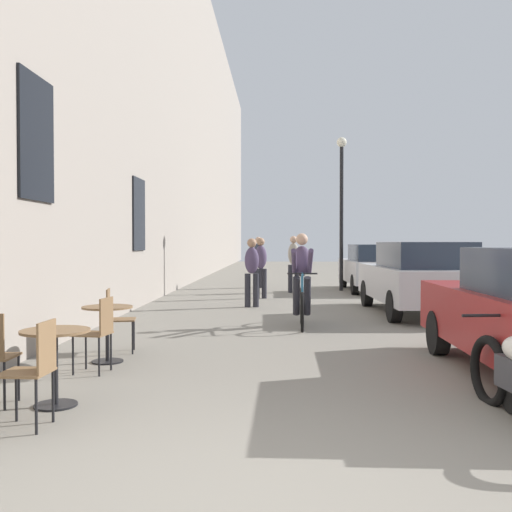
{
  "coord_description": "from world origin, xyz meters",
  "views": [
    {
      "loc": [
        0.1,
        -3.28,
        1.53
      ],
      "look_at": [
        -0.41,
        10.05,
        1.23
      ],
      "focal_mm": 40.61,
      "sensor_mm": 36.0,
      "label": 1
    }
  ],
  "objects_px": {
    "cafe_chair_mid_toward_street": "(98,329)",
    "street_lamp": "(342,194)",
    "pedestrian_mid": "(261,264)",
    "pedestrian_far": "(294,261)",
    "cafe_chair_near_toward_street": "(35,366)",
    "cafe_chair_mid_toward_wall": "(116,316)",
    "cafe_table_near": "(55,351)",
    "cyclist_on_bicycle": "(302,282)",
    "parked_car_third": "(374,267)",
    "pedestrian_furthest": "(258,259)",
    "parked_car_second": "(419,277)",
    "cafe_table_mid": "(107,322)",
    "pedestrian_near": "(252,268)"
  },
  "relations": [
    {
      "from": "cafe_chair_mid_toward_street",
      "to": "street_lamp",
      "type": "xyz_separation_m",
      "value": [
        4.14,
        11.89,
        2.59
      ]
    },
    {
      "from": "pedestrian_mid",
      "to": "pedestrian_far",
      "type": "height_order",
      "value": "pedestrian_far"
    },
    {
      "from": "cafe_chair_near_toward_street",
      "to": "street_lamp",
      "type": "height_order",
      "value": "street_lamp"
    },
    {
      "from": "cafe_chair_near_toward_street",
      "to": "cafe_chair_mid_toward_street",
      "type": "xyz_separation_m",
      "value": [
        -0.1,
        2.02,
        0.0
      ]
    },
    {
      "from": "cafe_chair_mid_toward_street",
      "to": "cafe_chair_mid_toward_wall",
      "type": "xyz_separation_m",
      "value": [
        -0.15,
        1.27,
        0.0
      ]
    },
    {
      "from": "cafe_table_near",
      "to": "pedestrian_far",
      "type": "xyz_separation_m",
      "value": [
        2.56,
        12.49,
        0.46
      ]
    },
    {
      "from": "cyclist_on_bicycle",
      "to": "street_lamp",
      "type": "distance_m",
      "value": 8.43
    },
    {
      "from": "cyclist_on_bicycle",
      "to": "street_lamp",
      "type": "xyz_separation_m",
      "value": [
        1.58,
        7.96,
        2.3
      ]
    },
    {
      "from": "parked_car_third",
      "to": "cyclist_on_bicycle",
      "type": "bearing_deg",
      "value": -108.48
    },
    {
      "from": "pedestrian_furthest",
      "to": "parked_car_second",
      "type": "height_order",
      "value": "pedestrian_furthest"
    },
    {
      "from": "cyclist_on_bicycle",
      "to": "pedestrian_far",
      "type": "xyz_separation_m",
      "value": [
        0.04,
        7.17,
        0.17
      ]
    },
    {
      "from": "cafe_chair_near_toward_street",
      "to": "cafe_chair_mid_toward_street",
      "type": "bearing_deg",
      "value": 92.94
    },
    {
      "from": "pedestrian_mid",
      "to": "pedestrian_far",
      "type": "relative_size",
      "value": 0.96
    },
    {
      "from": "cafe_table_near",
      "to": "pedestrian_furthest",
      "type": "xyz_separation_m",
      "value": [
        1.42,
        14.35,
        0.46
      ]
    },
    {
      "from": "cafe_chair_mid_toward_street",
      "to": "cyclist_on_bicycle",
      "type": "height_order",
      "value": "cyclist_on_bicycle"
    },
    {
      "from": "street_lamp",
      "to": "parked_car_second",
      "type": "bearing_deg",
      "value": -80.8
    },
    {
      "from": "cafe_chair_near_toward_street",
      "to": "pedestrian_mid",
      "type": "xyz_separation_m",
      "value": [
        1.53,
        11.22,
        0.43
      ]
    },
    {
      "from": "cafe_table_near",
      "to": "cyclist_on_bicycle",
      "type": "height_order",
      "value": "cyclist_on_bicycle"
    },
    {
      "from": "cafe_table_mid",
      "to": "parked_car_third",
      "type": "height_order",
      "value": "parked_car_third"
    },
    {
      "from": "parked_car_second",
      "to": "pedestrian_far",
      "type": "bearing_deg",
      "value": 115.52
    },
    {
      "from": "parked_car_second",
      "to": "cafe_chair_mid_toward_wall",
      "type": "bearing_deg",
      "value": -139.35
    },
    {
      "from": "pedestrian_near",
      "to": "pedestrian_far",
      "type": "distance_m",
      "value": 4.2
    },
    {
      "from": "cafe_table_mid",
      "to": "pedestrian_mid",
      "type": "height_order",
      "value": "pedestrian_mid"
    },
    {
      "from": "pedestrian_mid",
      "to": "pedestrian_furthest",
      "type": "distance_m",
      "value": 3.78
    },
    {
      "from": "cafe_chair_near_toward_street",
      "to": "cyclist_on_bicycle",
      "type": "relative_size",
      "value": 0.51
    },
    {
      "from": "parked_car_third",
      "to": "pedestrian_near",
      "type": "bearing_deg",
      "value": -128.21
    },
    {
      "from": "cafe_chair_mid_toward_wall",
      "to": "cyclist_on_bicycle",
      "type": "distance_m",
      "value": 3.81
    },
    {
      "from": "cafe_chair_mid_toward_wall",
      "to": "pedestrian_mid",
      "type": "relative_size",
      "value": 0.53
    },
    {
      "from": "cafe_table_mid",
      "to": "pedestrian_far",
      "type": "distance_m",
      "value": 10.84
    },
    {
      "from": "cafe_chair_mid_toward_wall",
      "to": "parked_car_third",
      "type": "bearing_deg",
      "value": 63.08
    },
    {
      "from": "cafe_chair_mid_toward_wall",
      "to": "cafe_chair_near_toward_street",
      "type": "bearing_deg",
      "value": -85.58
    },
    {
      "from": "cafe_chair_mid_toward_street",
      "to": "parked_car_second",
      "type": "bearing_deg",
      "value": 48.52
    },
    {
      "from": "cafe_chair_near_toward_street",
      "to": "street_lamp",
      "type": "relative_size",
      "value": 0.18
    },
    {
      "from": "pedestrian_near",
      "to": "pedestrian_mid",
      "type": "xyz_separation_m",
      "value": [
        0.15,
        2.15,
        0.02
      ]
    },
    {
      "from": "pedestrian_far",
      "to": "street_lamp",
      "type": "distance_m",
      "value": 2.74
    },
    {
      "from": "cafe_table_near",
      "to": "parked_car_third",
      "type": "height_order",
      "value": "parked_car_third"
    },
    {
      "from": "cafe_table_near",
      "to": "cafe_table_mid",
      "type": "relative_size",
      "value": 1.0
    },
    {
      "from": "cafe_chair_mid_toward_wall",
      "to": "street_lamp",
      "type": "relative_size",
      "value": 0.18
    },
    {
      "from": "cafe_chair_near_toward_street",
      "to": "cafe_chair_mid_toward_street",
      "type": "height_order",
      "value": "same"
    },
    {
      "from": "cafe_chair_mid_toward_street",
      "to": "parked_car_third",
      "type": "xyz_separation_m",
      "value": [
        5.15,
        11.7,
        0.25
      ]
    },
    {
      "from": "cafe_chair_mid_toward_wall",
      "to": "cyclist_on_bicycle",
      "type": "height_order",
      "value": "cyclist_on_bicycle"
    },
    {
      "from": "pedestrian_far",
      "to": "cafe_chair_near_toward_street",
      "type": "bearing_deg",
      "value": -100.72
    },
    {
      "from": "cafe_chair_mid_toward_street",
      "to": "cafe_chair_mid_toward_wall",
      "type": "bearing_deg",
      "value": 96.75
    },
    {
      "from": "parked_car_third",
      "to": "pedestrian_mid",
      "type": "bearing_deg",
      "value": -144.53
    },
    {
      "from": "cyclist_on_bicycle",
      "to": "pedestrian_mid",
      "type": "xyz_separation_m",
      "value": [
        -0.92,
        5.26,
        0.13
      ]
    },
    {
      "from": "cafe_chair_mid_toward_wall",
      "to": "cyclist_on_bicycle",
      "type": "xyz_separation_m",
      "value": [
        2.7,
        2.67,
        0.29
      ]
    },
    {
      "from": "cafe_chair_mid_toward_wall",
      "to": "street_lamp",
      "type": "height_order",
      "value": "street_lamp"
    },
    {
      "from": "cyclist_on_bicycle",
      "to": "street_lamp",
      "type": "bearing_deg",
      "value": 78.73
    },
    {
      "from": "cafe_table_near",
      "to": "cafe_chair_mid_toward_wall",
      "type": "xyz_separation_m",
      "value": [
        -0.18,
        2.65,
        -0.0
      ]
    },
    {
      "from": "cafe_chair_near_toward_street",
      "to": "pedestrian_near",
      "type": "distance_m",
      "value": 9.19
    }
  ]
}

